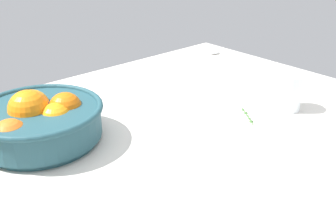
{
  "coord_description": "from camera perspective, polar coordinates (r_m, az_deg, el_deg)",
  "views": [
    {
      "loc": [
        -47.75,
        -51.33,
        39.2
      ],
      "look_at": [
        -2.95,
        -0.43,
        8.55
      ],
      "focal_mm": 42.5,
      "sensor_mm": 36.0,
      "label": 1
    }
  ],
  "objects": [
    {
      "name": "fruit_bowl",
      "position": [
        0.81,
        -17.97,
        -2.13
      ],
      "size": [
        24.89,
        24.89,
        10.76
      ],
      "color": "#234C56",
      "rests_on": "ground_plane"
    },
    {
      "name": "spoon",
      "position": [
        1.33,
        5.53,
        7.28
      ],
      "size": [
        15.21,
        5.26,
        1.0
      ],
      "color": "silver",
      "rests_on": "ground_plane"
    },
    {
      "name": "juice_glass",
      "position": [
        0.96,
        16.8,
        1.5
      ],
      "size": [
        6.29,
        6.29,
        8.4
      ],
      "color": "white",
      "rests_on": "ground_plane"
    },
    {
      "name": "ground_plane",
      "position": [
        0.81,
        1.37,
        -5.82
      ],
      "size": [
        113.58,
        92.64,
        3.0
      ],
      "primitive_type": "cube",
      "color": "silver"
    },
    {
      "name": "herb_sprig_0",
      "position": [
        0.91,
        11.37,
        -1.48
      ],
      "size": [
        5.37,
        7.3,
        0.89
      ],
      "color": "#467339",
      "rests_on": "ground_plane"
    }
  ]
}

